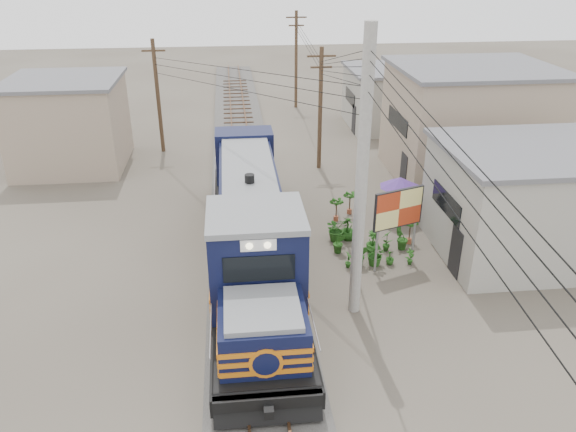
{
  "coord_description": "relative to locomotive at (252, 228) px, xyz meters",
  "views": [
    {
      "loc": [
        -0.68,
        -17.05,
        11.92
      ],
      "look_at": [
        1.47,
        3.01,
        2.2
      ],
      "focal_mm": 35.0,
      "sensor_mm": 36.0,
      "label": 1
    }
  ],
  "objects": [
    {
      "name": "shophouse_left",
      "position": [
        -10.0,
        13.19,
        0.77
      ],
      "size": [
        6.3,
        6.3,
        5.2
      ],
      "color": "gray",
      "rests_on": "ground"
    },
    {
      "name": "shophouse_front",
      "position": [
        11.5,
        0.19,
        0.52
      ],
      "size": [
        7.35,
        6.3,
        4.7
      ],
      "color": "gray",
      "rests_on": "ground"
    },
    {
      "name": "wooden_pole_far",
      "position": [
        4.8,
        25.19,
        2.1
      ],
      "size": [
        1.6,
        0.24,
        7.5
      ],
      "color": "#4C3826",
      "rests_on": "ground"
    },
    {
      "name": "ground",
      "position": [
        0.0,
        -2.81,
        -1.84
      ],
      "size": [
        120.0,
        120.0,
        0.0
      ],
      "primitive_type": "plane",
      "color": "#473F35",
      "rests_on": "ground"
    },
    {
      "name": "utility_pole_main",
      "position": [
        3.5,
        -3.31,
        3.16
      ],
      "size": [
        0.4,
        0.4,
        10.0
      ],
      "color": "#9E9B93",
      "rests_on": "ground"
    },
    {
      "name": "locomotive",
      "position": [
        0.0,
        0.0,
        0.0
      ],
      "size": [
        3.16,
        17.19,
        4.26
      ],
      "color": "black",
      "rests_on": "ground"
    },
    {
      "name": "track",
      "position": [
        0.0,
        7.19,
        -1.58
      ],
      "size": [
        1.15,
        70.0,
        0.12
      ],
      "color": "#51331E",
      "rests_on": "ground"
    },
    {
      "name": "shophouse_mid",
      "position": [
        12.5,
        9.19,
        1.27
      ],
      "size": [
        8.4,
        7.35,
        6.2
      ],
      "color": "gray",
      "rests_on": "ground"
    },
    {
      "name": "billboard",
      "position": [
        5.77,
        -0.47,
        0.69
      ],
      "size": [
        2.13,
        0.85,
        3.43
      ],
      "rotation": [
        0.0,
        0.0,
        0.34
      ],
      "color": "#99999E",
      "rests_on": "ground"
    },
    {
      "name": "plant_nursery",
      "position": [
        4.7,
        0.92,
        -1.33
      ],
      "size": [
        3.61,
        3.52,
        1.12
      ],
      "color": "#1F4E16",
      "rests_on": "ground"
    },
    {
      "name": "shophouse_back",
      "position": [
        11.0,
        19.19,
        0.27
      ],
      "size": [
        6.3,
        6.3,
        4.2
      ],
      "color": "gray",
      "rests_on": "ground"
    },
    {
      "name": "wooden_pole_left",
      "position": [
        -5.0,
        15.19,
        1.84
      ],
      "size": [
        1.6,
        0.24,
        7.0
      ],
      "color": "#4C3826",
      "rests_on": "ground"
    },
    {
      "name": "wooden_pole_mid",
      "position": [
        4.5,
        11.19,
        1.84
      ],
      "size": [
        1.6,
        0.24,
        7.0
      ],
      "color": "#4C3826",
      "rests_on": "ground"
    },
    {
      "name": "ballast",
      "position": [
        0.0,
        7.19,
        -1.76
      ],
      "size": [
        3.6,
        70.0,
        0.16
      ],
      "primitive_type": "cube",
      "color": "#595651",
      "rests_on": "ground"
    },
    {
      "name": "vendor",
      "position": [
        6.76,
        3.44,
        -1.04
      ],
      "size": [
        0.69,
        0.62,
        1.59
      ],
      "primitive_type": "imported",
      "rotation": [
        0.0,
        0.0,
        3.67
      ],
      "color": "black",
      "rests_on": "ground"
    },
    {
      "name": "power_lines",
      "position": [
        -0.14,
        5.68,
        5.73
      ],
      "size": [
        9.65,
        19.0,
        3.3
      ],
      "color": "black",
      "rests_on": "ground"
    },
    {
      "name": "market_umbrella",
      "position": [
        7.18,
        3.88,
        0.05
      ],
      "size": [
        2.24,
        2.24,
        2.15
      ],
      "rotation": [
        0.0,
        0.0,
        0.16
      ],
      "color": "black",
      "rests_on": "ground"
    }
  ]
}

